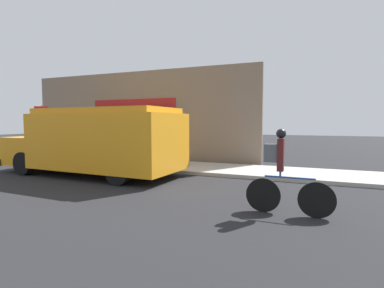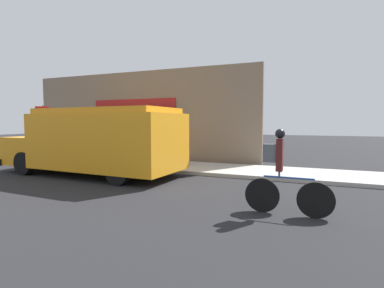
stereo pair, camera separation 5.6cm
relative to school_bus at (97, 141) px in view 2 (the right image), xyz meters
name	(u,v)px [view 2 (the right image)]	position (x,y,z in m)	size (l,w,h in m)	color
ground_plane	(97,168)	(-1.18, 1.31, -1.19)	(70.00, 70.00, 0.00)	#232326
sidewalk	(116,162)	(-1.18, 2.55, -1.13)	(28.00, 2.49, 0.12)	#ADAAA3
storefront	(136,116)	(-1.19, 4.19, 0.95)	(12.18, 0.90, 4.26)	#756656
school_bus	(97,141)	(0.00, 0.00, 0.00)	(6.68, 2.96, 2.30)	orange
cyclist	(282,175)	(6.39, -2.08, -0.40)	(1.71, 0.20, 1.71)	black
stop_sign_post	(43,123)	(-4.96, 2.06, 0.60)	(0.45, 0.45, 2.50)	slate
trash_bin	(180,153)	(1.90, 2.65, -0.60)	(0.46, 0.46, 0.93)	slate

